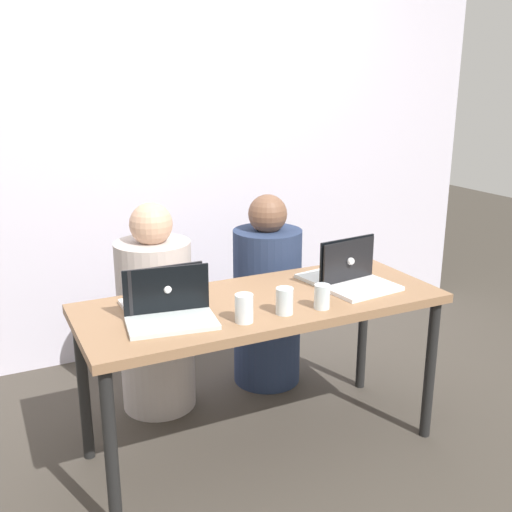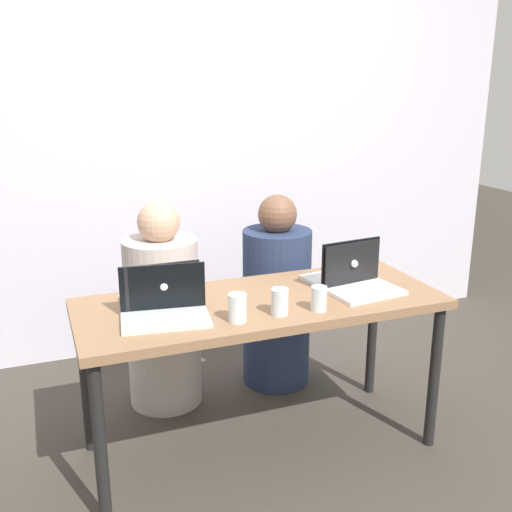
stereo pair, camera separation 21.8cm
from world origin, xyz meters
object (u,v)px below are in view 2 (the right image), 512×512
at_px(laptop_front_left, 165,308).
at_px(water_glass_left, 237,310).
at_px(laptop_front_right, 360,281).
at_px(water_glass_center, 280,303).
at_px(laptop_back_left, 160,295).
at_px(laptop_back_right, 342,273).
at_px(person_on_right, 277,301).
at_px(water_glass_right, 319,300).
at_px(person_on_left, 163,316).

distance_m(laptop_front_left, water_glass_left, 0.29).
xyz_separation_m(laptop_front_right, water_glass_center, (-0.45, -0.14, -0.00)).
distance_m(laptop_back_left, water_glass_left, 0.38).
distance_m(laptop_back_right, water_glass_center, 0.51).
height_order(person_on_right, laptop_front_right, person_on_right).
xyz_separation_m(person_on_right, water_glass_right, (-0.14, -0.78, 0.30)).
height_order(person_on_left, laptop_back_right, person_on_left).
bearing_deg(water_glass_left, person_on_right, 57.28).
height_order(laptop_front_right, laptop_front_left, laptop_front_right).
xyz_separation_m(person_on_left, water_glass_center, (0.33, -0.77, 0.30)).
height_order(laptop_back_left, laptop_front_left, same).
xyz_separation_m(person_on_left, water_glass_right, (0.49, -0.78, 0.30)).
relative_size(person_on_left, water_glass_right, 10.45).
relative_size(water_glass_right, water_glass_left, 0.91).
distance_m(laptop_front_left, water_glass_center, 0.46).
bearing_deg(person_on_right, person_on_left, -7.44).
relative_size(person_on_right, laptop_back_right, 3.22).
distance_m(person_on_right, laptop_back_left, 0.94).
distance_m(laptop_back_left, water_glass_center, 0.51).
bearing_deg(laptop_back_right, laptop_front_right, 88.79).
xyz_separation_m(person_on_left, water_glass_left, (0.14, -0.77, 0.30)).
bearing_deg(laptop_front_left, laptop_back_left, 92.30).
relative_size(laptop_back_left, water_glass_center, 2.83).
relative_size(laptop_back_left, laptop_front_left, 0.84).
bearing_deg(person_on_right, laptop_back_right, 96.40).
relative_size(person_on_left, person_on_right, 1.01).
height_order(laptop_back_left, water_glass_right, laptop_back_left).
distance_m(water_glass_center, water_glass_right, 0.17).
xyz_separation_m(laptop_front_right, water_glass_right, (-0.28, -0.15, -0.00)).
distance_m(water_glass_center, water_glass_left, 0.18).
distance_m(laptop_front_right, laptop_front_left, 0.90).
distance_m(laptop_front_right, water_glass_center, 0.47).
bearing_deg(laptop_back_left, water_glass_center, 148.03).
bearing_deg(water_glass_center, person_on_left, 113.00).
distance_m(person_on_left, water_glass_center, 0.88).
distance_m(laptop_back_right, water_glass_right, 0.39).
distance_m(laptop_front_right, water_glass_right, 0.32).
bearing_deg(person_on_right, laptop_front_left, 32.88).
height_order(laptop_back_right, laptop_front_right, laptop_front_right).
bearing_deg(laptop_back_left, water_glass_right, 154.70).
bearing_deg(laptop_back_right, water_glass_right, 38.13).
bearing_deg(laptop_back_left, person_on_left, -101.72).
bearing_deg(water_glass_center, laptop_front_left, 164.75).
bearing_deg(laptop_back_right, laptop_back_left, -9.25).
relative_size(person_on_left, laptop_front_right, 3.19).
height_order(person_on_right, water_glass_center, person_on_right).
distance_m(laptop_back_right, water_glass_left, 0.68).
bearing_deg(water_glass_right, laptop_front_left, 167.39).
height_order(water_glass_center, water_glass_left, water_glass_left).
xyz_separation_m(laptop_back_left, laptop_front_left, (-0.02, -0.15, -0.00)).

